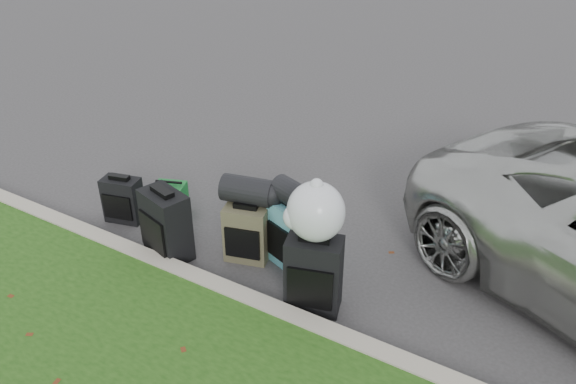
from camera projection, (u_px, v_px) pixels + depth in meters
The scene contains 12 objects.
ground at pixel (286, 247), 5.95m from camera, with size 120.00×120.00×0.00m, color #383535.
curb at pixel (230, 295), 5.17m from camera, with size 120.00×0.18×0.15m, color #9E937F.
suitcase_small_black at pixel (123, 200), 6.31m from camera, with size 0.42×0.23×0.52m, color black.
suitcase_large_black_left at pixel (166, 225), 5.66m from camera, with size 0.51×0.30×0.73m, color black.
suitcase_olive at pixel (247, 233), 5.65m from camera, with size 0.44×0.27×0.60m, color #3E3B27.
suitcase_teal at pixel (293, 236), 5.53m from camera, with size 0.48×0.28×0.68m, color teal.
suitcase_large_black_right at pixel (314, 274), 4.96m from camera, with size 0.49×0.29×0.73m, color black.
tote_green at pixel (171, 200), 6.44m from camera, with size 0.34×0.27×0.39m, color #19712C.
tote_navy at pixel (262, 203), 6.48m from camera, with size 0.25×0.20×0.27m, color navy.
duffel_left at pixel (248, 190), 5.52m from camera, with size 0.28×0.28×0.52m, color black.
duffel_right at pixel (294, 194), 5.32m from camera, with size 0.25×0.25×0.44m, color black.
trash_bag at pixel (316, 212), 4.71m from camera, with size 0.51×0.51×0.51m, color silver.
Camera 1 is at (2.53, -4.18, 3.45)m, focal length 35.00 mm.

